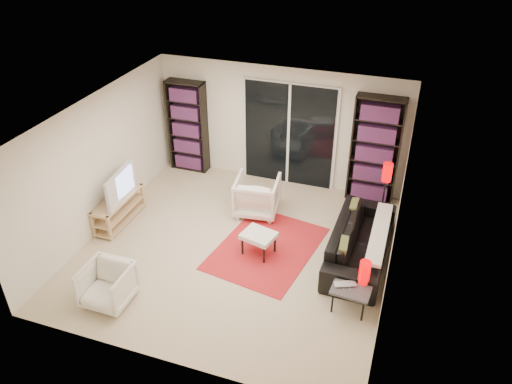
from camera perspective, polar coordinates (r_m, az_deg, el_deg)
floor at (r=8.55m, az=-2.25°, el=-6.43°), size 5.00×5.00×0.00m
wall_back at (r=9.96m, az=2.75°, el=7.54°), size 5.00×0.02×2.40m
wall_front at (r=6.07m, az=-11.05°, el=-11.23°), size 5.00×0.02×2.40m
wall_left at (r=8.97m, az=-17.54°, el=3.12°), size 0.02×5.00×2.40m
wall_right at (r=7.46m, az=15.83°, el=-2.78°), size 0.02×5.00×2.40m
ceiling at (r=7.31m, az=-2.64°, el=8.52°), size 5.00×5.00×0.02m
sliding_door at (r=9.95m, az=3.78°, el=6.51°), size 1.92×0.08×2.16m
bookshelf_left at (r=10.57m, az=-7.81°, el=7.42°), size 0.80×0.30×1.95m
bookshelf_right at (r=9.58m, az=13.43°, el=4.63°), size 0.90×0.30×2.10m
tv_stand at (r=9.37m, az=-15.40°, el=-1.90°), size 0.39×1.21×0.50m
tv at (r=9.09m, az=-15.75°, el=0.82°), size 0.22×1.00×0.57m
rug at (r=8.54m, az=1.22°, el=-6.42°), size 1.82×2.26×0.01m
sofa at (r=8.34m, az=11.90°, el=-5.52°), size 0.92×2.23×0.65m
armchair_back at (r=9.24m, az=0.12°, el=-0.39°), size 0.87×0.89×0.73m
armchair_front at (r=7.69m, az=-16.62°, el=-10.15°), size 0.67×0.69×0.62m
ottoman at (r=8.23m, az=0.31°, el=-5.10°), size 0.61×0.54×0.40m
side_table at (r=7.40m, az=10.95°, el=-10.65°), size 0.59×0.59×0.40m
laptop at (r=7.32m, az=10.22°, el=-10.57°), size 0.37×0.31×0.03m
table_lamp at (r=7.33m, az=12.30°, el=-8.95°), size 0.16×0.16×0.37m
floor_lamp at (r=8.91m, az=14.65°, el=1.40°), size 0.19×0.19×1.24m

